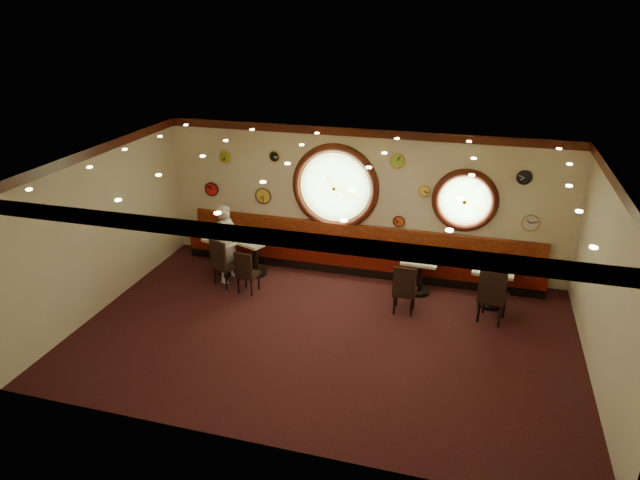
{
  "coord_description": "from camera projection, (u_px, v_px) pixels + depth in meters",
  "views": [
    {
      "loc": [
        2.36,
        -8.7,
        5.67
      ],
      "look_at": [
        -0.33,
        0.8,
        1.5
      ],
      "focal_mm": 32.0,
      "sensor_mm": 36.0,
      "label": 1
    }
  ],
  "objects": [
    {
      "name": "condiment_b_pepper",
      "position": [
        255.0,
        236.0,
        12.43
      ],
      "size": [
        0.04,
        0.04,
        0.11
      ],
      "primitive_type": "cylinder",
      "color": "silver",
      "rests_on": "table_b"
    },
    {
      "name": "porthole_right_frame",
      "position": [
        465.0,
        201.0,
        11.9
      ],
      "size": [
        1.38,
        0.18,
        1.38
      ],
      "primitive_type": "torus",
      "rotation": [
        1.57,
        0.0,
        0.0
      ],
      "color": "#3E140B",
      "rests_on": "wall_back"
    },
    {
      "name": "condiment_c_pepper",
      "position": [
        420.0,
        256.0,
        11.61
      ],
      "size": [
        0.04,
        0.04,
        0.11
      ],
      "primitive_type": "cylinder",
      "color": "silver",
      "rests_on": "table_c"
    },
    {
      "name": "molding_left",
      "position": [
        92.0,
        152.0,
        10.42
      ],
      "size": [
        0.1,
        6.0,
        0.18
      ],
      "primitive_type": "cube",
      "color": "#3E140B",
      "rests_on": "wall_back"
    },
    {
      "name": "wall_left",
      "position": [
        102.0,
        228.0,
        11.02
      ],
      "size": [
        0.02,
        6.0,
        3.2
      ],
      "primitive_type": "cube",
      "color": "beige",
      "rests_on": "floor"
    },
    {
      "name": "wall_clock_0",
      "position": [
        399.0,
        221.0,
        12.45
      ],
      "size": [
        0.24,
        0.03,
        0.24
      ],
      "primitive_type": "cylinder",
      "rotation": [
        1.57,
        0.0,
        0.0
      ],
      "color": "#E34A1A",
      "rests_on": "wall_back"
    },
    {
      "name": "chair_c",
      "position": [
        404.0,
        287.0,
        10.94
      ],
      "size": [
        0.43,
        0.43,
        0.63
      ],
      "rotation": [
        0.0,
        0.0,
        0.0
      ],
      "color": "black",
      "rests_on": "floor"
    },
    {
      "name": "condiment_a_salt",
      "position": [
        223.0,
        234.0,
        12.52
      ],
      "size": [
        0.04,
        0.04,
        0.11
      ],
      "primitive_type": "cylinder",
      "color": "silver",
      "rests_on": "table_a"
    },
    {
      "name": "molding_right",
      "position": [
        625.0,
        193.0,
        8.18
      ],
      "size": [
        0.1,
        6.0,
        0.18
      ],
      "primitive_type": "cube",
      "color": "#3E140B",
      "rests_on": "wall_back"
    },
    {
      "name": "chair_d",
      "position": [
        493.0,
        291.0,
        10.6
      ],
      "size": [
        0.6,
        0.6,
        0.73
      ],
      "rotation": [
        0.0,
        0.0,
        -0.24
      ],
      "color": "black",
      "rests_on": "floor"
    },
    {
      "name": "wall_clock_2",
      "position": [
        398.0,
        161.0,
        11.95
      ],
      "size": [
        0.3,
        0.03,
        0.3
      ],
      "primitive_type": "cylinder",
      "rotation": [
        1.57,
        0.0,
        0.0
      ],
      "color": "#86BF3B",
      "rests_on": "wall_back"
    },
    {
      "name": "banquette_seat",
      "position": [
        357.0,
        257.0,
        12.79
      ],
      "size": [
        8.0,
        0.55,
        0.3
      ],
      "primitive_type": "cube",
      "color": "#580E07",
      "rests_on": "banquette_base"
    },
    {
      "name": "wall_back",
      "position": [
        362.0,
        200.0,
        12.55
      ],
      "size": [
        9.0,
        0.02,
        3.2
      ],
      "primitive_type": "cube",
      "color": "beige",
      "rests_on": "floor"
    },
    {
      "name": "condiment_a_bottle",
      "position": [
        235.0,
        232.0,
        12.53
      ],
      "size": [
        0.06,
        0.06,
        0.18
      ],
      "primitive_type": "cylinder",
      "color": "gold",
      "rests_on": "table_a"
    },
    {
      "name": "banquette_back",
      "position": [
        360.0,
        237.0,
        12.83
      ],
      "size": [
        8.0,
        0.1,
        0.55
      ],
      "primitive_type": "cube",
      "color": "#66080D",
      "rests_on": "wall_back"
    },
    {
      "name": "chair_a",
      "position": [
        222.0,
        260.0,
        12.01
      ],
      "size": [
        0.59,
        0.59,
        0.66
      ],
      "rotation": [
        0.0,
        0.0,
        -0.4
      ],
      "color": "black",
      "rests_on": "floor"
    },
    {
      "name": "condiment_a_pepper",
      "position": [
        226.0,
        235.0,
        12.49
      ],
      "size": [
        0.03,
        0.03,
        0.09
      ],
      "primitive_type": "cylinder",
      "color": "silver",
      "rests_on": "table_a"
    },
    {
      "name": "condiment_c_bottle",
      "position": [
        429.0,
        252.0,
        11.7
      ],
      "size": [
        0.06,
        0.06,
        0.18
      ],
      "primitive_type": "cylinder",
      "color": "gold",
      "rests_on": "table_c"
    },
    {
      "name": "porthole_left_frame",
      "position": [
        335.0,
        187.0,
        12.58
      ],
      "size": [
        1.98,
        0.18,
        1.98
      ],
      "primitive_type": "torus",
      "rotation": [
        1.57,
        0.0,
        0.0
      ],
      "color": "#3E140B",
      "rests_on": "wall_back"
    },
    {
      "name": "porthole_left_ring",
      "position": [
        335.0,
        188.0,
        12.56
      ],
      "size": [
        1.61,
        0.03,
        1.61
      ],
      "primitive_type": "torus",
      "rotation": [
        1.57,
        0.0,
        0.0
      ],
      "color": "gold",
      "rests_on": "wall_back"
    },
    {
      "name": "banquette_base",
      "position": [
        357.0,
        267.0,
        12.88
      ],
      "size": [
        8.0,
        0.55,
        0.2
      ],
      "primitive_type": "cube",
      "color": "black",
      "rests_on": "floor"
    },
    {
      "name": "table_b",
      "position": [
        255.0,
        252.0,
        12.57
      ],
      "size": [
        1.02,
        1.02,
        0.86
      ],
      "color": "black",
      "rests_on": "floor"
    },
    {
      "name": "table_a",
      "position": [
        227.0,
        250.0,
        12.64
      ],
      "size": [
        0.98,
        0.98,
        0.87
      ],
      "color": "black",
      "rests_on": "floor"
    },
    {
      "name": "porthole_right_glass",
      "position": [
        465.0,
        200.0,
        11.91
      ],
      "size": [
        1.1,
        0.02,
        1.1
      ],
      "primitive_type": "cylinder",
      "rotation": [
        1.57,
        0.0,
        0.0
      ],
      "color": "#9BCD7B",
      "rests_on": "wall_back"
    },
    {
      "name": "wall_right",
      "position": [
        608.0,
        287.0,
        8.76
      ],
      "size": [
        0.02,
        6.0,
        3.2
      ],
      "primitive_type": "cube",
      "color": "beige",
      "rests_on": "floor"
    },
    {
      "name": "table_d",
      "position": [
        493.0,
        282.0,
        11.25
      ],
      "size": [
        0.85,
        0.85,
        0.85
      ],
      "color": "black",
      "rests_on": "floor"
    },
    {
      "name": "wall_clock_4",
      "position": [
        531.0,
        223.0,
        11.68
      ],
      "size": [
        0.34,
        0.03,
        0.34
      ],
      "primitive_type": "cylinder",
      "rotation": [
        1.57,
        0.0,
        0.0
      ],
      "color": "silver",
      "rests_on": "wall_back"
    },
    {
      "name": "chair_b",
      "position": [
        246.0,
        270.0,
        11.73
      ],
      "size": [
        0.44,
        0.44,
        0.59
      ],
      "rotation": [
        0.0,
        0.0,
        -0.13
      ],
      "color": "black",
      "rests_on": "floor"
    },
    {
      "name": "porthole_right_ring",
      "position": [
        465.0,
        201.0,
        11.87
      ],
      "size": [
        1.09,
        0.03,
        1.09
      ],
      "primitive_type": "torus",
      "rotation": [
        1.57,
        0.0,
        0.0
      ],
      "color": "gold",
      "rests_on": "wall_back"
    },
    {
      "name": "wall_clock_1",
      "position": [
        225.0,
        157.0,
        13.02
      ],
      "size": [
        0.26,
        0.03,
        0.26
      ],
      "primitive_type": "cylinder",
      "rotation": [
        1.57,
        0.0,
        0.0
      ],
      "color": "#87AF23",
      "rests_on": "wall_back"
    },
    {
      "name": "condiment_b_salt",
      "position": [
        249.0,
        236.0,
        12.46
      ],
      "size": [
        0.03,
        0.03,
        0.09
      ],
      "primitive_type": "cylinder",
      "color": "silver",
      "rests_on": "table_b"
    },
    {
      "name": "condiment_d_bottle",
      "position": [
        500.0,
        262.0,
        11.19
      ],
      "size": [
        0.05,
        0.05,
        0.15
      ],
      "primitive_type": "cylinder",
      "color": "gold",
      "rests_on": "table_d"
    },
    {
      "name": "molding_front",
      "position": [
        260.0,
        236.0,
        6.69
      ],
      "size": [
        9.0,
        0.1,
        0.18
      ],
      "primitive_type": "cube",
      "color": "#3E140B",
      "rests_on": "wall_back"
    },
    {
      "name": "wall_clock_6",
      "position": [
        524.0,
        177.0,
        11.37
      ],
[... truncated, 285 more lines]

